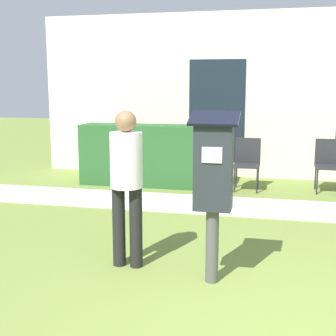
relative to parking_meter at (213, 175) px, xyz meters
The scene contains 7 objects.
sidewalk 3.05m from the parking_meter, 74.27° to the left, with size 12.00×1.10×0.02m.
building_facade 5.33m from the parking_meter, 81.51° to the left, with size 10.00×0.26×3.20m.
parking_meter is the anchor object (origin of this frame).
person_standing 0.91m from the parking_meter, 167.68° to the left, with size 0.32×0.32×1.58m.
outdoor_chair_left 4.05m from the parking_meter, 89.02° to the left, with size 0.44×0.44×0.90m.
outdoor_chair_middle 4.45m from the parking_meter, 71.09° to the left, with size 0.44×0.44×0.90m.
hedge_row 4.36m from the parking_meter, 112.92° to the left, with size 2.52×0.60×1.10m.
Camera 1 is at (-0.25, -3.09, 1.83)m, focal length 50.00 mm.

